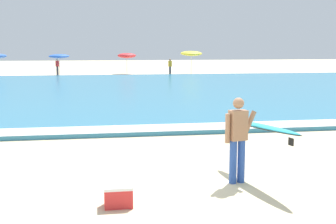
% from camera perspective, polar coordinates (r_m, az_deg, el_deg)
% --- Properties ---
extents(ground_plane, '(160.00, 160.00, 0.00)m').
position_cam_1_polar(ground_plane, '(9.17, 0.27, -8.79)').
color(ground_plane, beige).
extents(sea, '(120.00, 28.00, 0.14)m').
position_cam_1_polar(sea, '(27.29, -6.14, 2.86)').
color(sea, teal).
rests_on(sea, ground).
extents(surf_foam, '(120.00, 1.25, 0.01)m').
position_cam_1_polar(surf_foam, '(14.03, -3.15, -2.11)').
color(surf_foam, white).
rests_on(surf_foam, sea).
extents(surfer_with_board, '(1.19, 2.69, 1.73)m').
position_cam_1_polar(surfer_with_board, '(8.96, 10.38, -2.54)').
color(surfer_with_board, '#284CA3').
rests_on(surfer_with_board, ground).
extents(beach_umbrella_1, '(1.91, 1.92, 2.04)m').
position_cam_1_polar(beach_umbrella_1, '(42.73, -13.95, 7.03)').
color(beach_umbrella_1, beige).
rests_on(beach_umbrella_1, ground).
extents(beach_umbrella_2, '(1.83, 1.85, 2.10)m').
position_cam_1_polar(beach_umbrella_2, '(44.48, -5.38, 7.30)').
color(beach_umbrella_2, beige).
rests_on(beach_umbrella_2, ground).
extents(beach_umbrella_3, '(2.17, 2.20, 2.35)m').
position_cam_1_polar(beach_umbrella_3, '(44.58, 3.03, 7.59)').
color(beach_umbrella_3, beige).
rests_on(beach_umbrella_3, ground).
extents(beachgoer_near_row_left, '(0.32, 0.20, 1.58)m').
position_cam_1_polar(beachgoer_near_row_left, '(43.50, -14.16, 5.76)').
color(beachgoer_near_row_left, '#383842').
rests_on(beachgoer_near_row_left, ground).
extents(beachgoer_near_row_mid, '(0.32, 0.20, 1.58)m').
position_cam_1_polar(beachgoer_near_row_mid, '(42.05, 0.27, 5.93)').
color(beachgoer_near_row_mid, '#383842').
rests_on(beachgoer_near_row_mid, ground).
extents(cooler_box, '(0.49, 0.35, 0.37)m').
position_cam_1_polar(cooler_box, '(7.71, -6.46, -10.77)').
color(cooler_box, red).
rests_on(cooler_box, ground).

